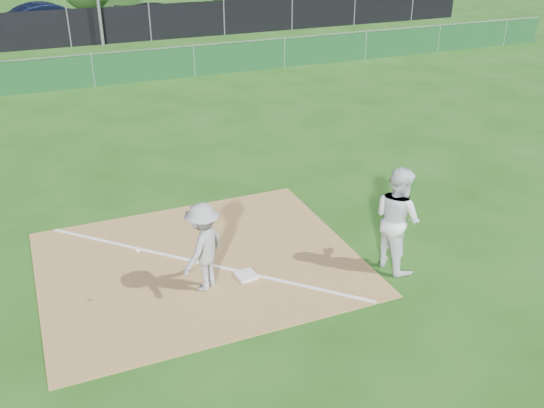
# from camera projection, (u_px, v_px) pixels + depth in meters

# --- Properties ---
(ground) EXTENTS (90.00, 90.00, 0.00)m
(ground) POSITION_uv_depth(u_px,v_px,m) (118.00, 125.00, 19.23)
(ground) COLOR #1A4A0F
(ground) RESTS_ON ground
(infield_dirt) EXTENTS (6.00, 5.00, 0.02)m
(infield_dirt) POSITION_uv_depth(u_px,v_px,m) (200.00, 263.00, 11.79)
(infield_dirt) COLOR olive
(infield_dirt) RESTS_ON ground
(foul_line) EXTENTS (5.01, 5.01, 0.01)m
(foul_line) POSITION_uv_depth(u_px,v_px,m) (200.00, 262.00, 11.78)
(foul_line) COLOR white
(foul_line) RESTS_ON infield_dirt
(green_fence) EXTENTS (44.00, 0.05, 1.20)m
(green_fence) POSITION_uv_depth(u_px,v_px,m) (93.00, 71.00, 23.10)
(green_fence) COLOR #103C19
(green_fence) RESTS_ON ground
(black_fence) EXTENTS (46.00, 0.04, 1.80)m
(black_fence) POSITION_uv_depth(u_px,v_px,m) (69.00, 28.00, 29.59)
(black_fence) COLOR black
(black_fence) RESTS_ON ground
(parking_lot) EXTENTS (46.00, 9.00, 0.01)m
(parking_lot) POSITION_uv_depth(u_px,v_px,m) (61.00, 30.00, 34.12)
(parking_lot) COLOR black
(parking_lot) RESTS_ON ground
(first_base) EXTENTS (0.38, 0.38, 0.07)m
(first_base) POSITION_uv_depth(u_px,v_px,m) (246.00, 275.00, 11.31)
(first_base) COLOR silver
(first_base) RESTS_ON infield_dirt
(play_at_first) EXTENTS (1.81, 1.18, 1.67)m
(play_at_first) POSITION_uv_depth(u_px,v_px,m) (203.00, 247.00, 10.66)
(play_at_first) COLOR #A7A7A9
(play_at_first) RESTS_ON infield_dirt
(runner) EXTENTS (0.89, 1.09, 2.05)m
(runner) POSITION_uv_depth(u_px,v_px,m) (397.00, 219.00, 11.27)
(runner) COLOR white
(runner) RESTS_ON ground
(car_mid) EXTENTS (5.26, 2.87, 1.64)m
(car_mid) POSITION_uv_depth(u_px,v_px,m) (51.00, 18.00, 32.61)
(car_mid) COLOR black
(car_mid) RESTS_ON parking_lot
(car_right) EXTENTS (4.85, 2.51, 1.35)m
(car_right) POSITION_uv_depth(u_px,v_px,m) (159.00, 15.00, 34.57)
(car_right) COLOR black
(car_right) RESTS_ON parking_lot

